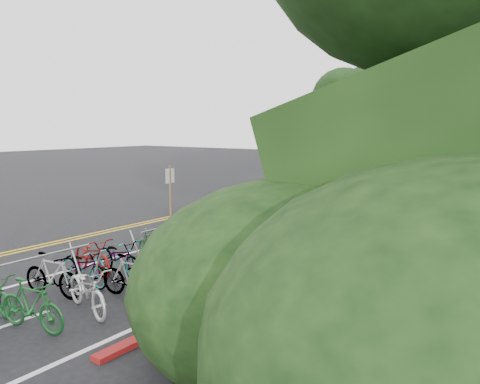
% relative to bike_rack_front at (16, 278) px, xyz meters
% --- Properties ---
extents(ground, '(120.00, 120.00, 0.00)m').
position_rel_bike_rack_front_xyz_m(ground, '(-3.17, 1.88, -0.91)').
color(ground, black).
rests_on(ground, ground).
extents(road_markings, '(7.47, 80.00, 0.01)m').
position_rel_bike_rack_front_xyz_m(road_markings, '(-2.54, 11.97, -0.91)').
color(road_markings, gold).
rests_on(road_markings, ground).
extents(red_curb, '(0.25, 28.00, 0.10)m').
position_rel_bike_rack_front_xyz_m(red_curb, '(2.53, 13.88, -0.86)').
color(red_curb, maroon).
rests_on(red_curb, ground).
extents(bike_rack_front, '(1.17, 3.35, 1.23)m').
position_rel_bike_rack_front_xyz_m(bike_rack_front, '(0.00, 0.00, 0.00)').
color(bike_rack_front, '#A1A1A2').
rests_on(bike_rack_front, ground).
extents(bike_racks_rest, '(1.14, 23.00, 1.17)m').
position_rel_bike_rack_front_xyz_m(bike_racks_rest, '(-0.17, 14.88, -0.06)').
color(bike_racks_rest, '#A1A1A2').
rests_on(bike_racks_rest, ground).
extents(signposts_rest, '(0.08, 18.40, 2.50)m').
position_rel_bike_rack_front_xyz_m(signposts_rest, '(-2.57, 15.88, 0.52)').
color(signposts_rest, brown).
rests_on(signposts_rest, ground).
extents(bike_front, '(0.95, 1.93, 0.97)m').
position_rel_bike_rack_front_xyz_m(bike_front, '(-1.44, 2.81, -0.43)').
color(bike_front, maroon).
rests_on(bike_front, ground).
extents(bike_valet, '(3.06, 11.58, 1.10)m').
position_rel_bike_rack_front_xyz_m(bike_valet, '(-0.16, 3.45, -0.43)').
color(bike_valet, slate).
rests_on(bike_valet, ground).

